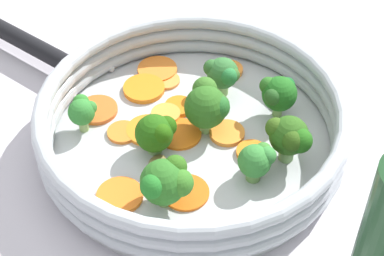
% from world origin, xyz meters
% --- Properties ---
extents(ground_plane, '(4.00, 4.00, 0.00)m').
position_xyz_m(ground_plane, '(0.00, 0.00, 0.00)').
color(ground_plane, '#BBB5BF').
extents(skillet, '(0.30, 0.30, 0.01)m').
position_xyz_m(skillet, '(0.00, 0.00, 0.01)').
color(skillet, '#B2B5B7').
rests_on(skillet, ground_plane).
extents(skillet_rim_wall, '(0.32, 0.32, 0.05)m').
position_xyz_m(skillet_rim_wall, '(0.00, 0.00, 0.04)').
color(skillet_rim_wall, '#ACB3BB').
rests_on(skillet_rim_wall, skillet).
extents(skillet_handle, '(0.06, 0.19, 0.02)m').
position_xyz_m(skillet_handle, '(-0.05, 0.24, 0.02)').
color(skillet_handle, black).
rests_on(skillet_handle, skillet).
extents(skillet_rivet_left, '(0.01, 0.01, 0.01)m').
position_xyz_m(skillet_rivet_left, '(0.00, 0.15, 0.02)').
color(skillet_rivet_left, '#B4B2B5').
rests_on(skillet_rivet_left, skillet).
extents(skillet_rivet_right, '(0.01, 0.01, 0.01)m').
position_xyz_m(skillet_rivet_right, '(-0.06, 0.13, 0.02)').
color(skillet_rivet_right, '#B0B8B5').
rests_on(skillet_rivet_right, skillet).
extents(carrot_slice_0, '(0.05, 0.05, 0.01)m').
position_xyz_m(carrot_slice_0, '(0.03, -0.02, 0.02)').
color(carrot_slice_0, orange).
rests_on(carrot_slice_0, skillet).
extents(carrot_slice_1, '(0.05, 0.05, 0.01)m').
position_xyz_m(carrot_slice_1, '(0.01, 0.09, 0.02)').
color(carrot_slice_1, orange).
rests_on(carrot_slice_1, skillet).
extents(carrot_slice_2, '(0.04, 0.04, 0.00)m').
position_xyz_m(carrot_slice_2, '(-0.05, 0.05, 0.01)').
color(carrot_slice_2, orange).
rests_on(carrot_slice_2, skillet).
extents(carrot_slice_3, '(0.06, 0.06, 0.00)m').
position_xyz_m(carrot_slice_3, '(-0.05, -0.05, 0.01)').
color(carrot_slice_3, '#DB5C12').
rests_on(carrot_slice_3, skillet).
extents(carrot_slice_4, '(0.06, 0.06, 0.00)m').
position_xyz_m(carrot_slice_4, '(-0.11, -0.02, 0.02)').
color(carrot_slice_4, orange).
rests_on(carrot_slice_4, skillet).
extents(carrot_slice_5, '(0.04, 0.04, 0.01)m').
position_xyz_m(carrot_slice_5, '(0.00, 0.04, 0.02)').
color(carrot_slice_5, '#F99837').
rests_on(carrot_slice_5, skillet).
extents(carrot_slice_6, '(0.06, 0.06, 0.00)m').
position_xyz_m(carrot_slice_6, '(-0.01, 0.01, 0.01)').
color(carrot_slice_6, orange).
rests_on(carrot_slice_6, skillet).
extents(carrot_slice_7, '(0.06, 0.06, 0.00)m').
position_xyz_m(carrot_slice_7, '(-0.03, 0.04, 0.02)').
color(carrot_slice_7, orange).
rests_on(carrot_slice_7, skillet).
extents(carrot_slice_8, '(0.03, 0.03, 0.01)m').
position_xyz_m(carrot_slice_8, '(0.10, 0.06, 0.02)').
color(carrot_slice_8, orange).
rests_on(carrot_slice_8, skillet).
extents(carrot_slice_9, '(0.05, 0.05, 0.00)m').
position_xyz_m(carrot_slice_9, '(-0.05, 0.10, 0.02)').
color(carrot_slice_9, orange).
rests_on(carrot_slice_9, skillet).
extents(carrot_slice_10, '(0.05, 0.05, 0.01)m').
position_xyz_m(carrot_slice_10, '(0.04, 0.11, 0.02)').
color(carrot_slice_10, orange).
rests_on(carrot_slice_10, skillet).
extents(carrot_slice_11, '(0.03, 0.03, 0.01)m').
position_xyz_m(carrot_slice_11, '(0.02, 0.04, 0.02)').
color(carrot_slice_11, orange).
rests_on(carrot_slice_11, skillet).
extents(carrot_slice_12, '(0.04, 0.04, 0.00)m').
position_xyz_m(carrot_slice_12, '(0.04, 0.09, 0.01)').
color(carrot_slice_12, orange).
rests_on(carrot_slice_12, skillet).
extents(carrot_slice_13, '(0.04, 0.04, 0.01)m').
position_xyz_m(carrot_slice_13, '(0.03, -0.06, 0.02)').
color(carrot_slice_13, orange).
rests_on(carrot_slice_13, skillet).
extents(broccoli_floret_0, '(0.04, 0.05, 0.05)m').
position_xyz_m(broccoli_floret_0, '(0.05, -0.09, 0.05)').
color(broccoli_floret_0, '#739B59').
rests_on(broccoli_floret_0, skillet).
extents(broccoli_floret_1, '(0.03, 0.03, 0.04)m').
position_xyz_m(broccoli_floret_1, '(-0.08, 0.09, 0.04)').
color(broccoli_floret_1, '#88A45B').
rests_on(broccoli_floret_1, skillet).
extents(broccoli_floret_2, '(0.05, 0.05, 0.05)m').
position_xyz_m(broccoli_floret_2, '(-0.08, -0.05, 0.05)').
color(broccoli_floret_2, olive).
rests_on(broccoli_floret_2, skillet).
extents(broccoli_floret_3, '(0.04, 0.04, 0.05)m').
position_xyz_m(broccoli_floret_3, '(0.09, -0.03, 0.04)').
color(broccoli_floret_3, '#85AC60').
rests_on(broccoli_floret_3, skillet).
extents(broccoli_floret_4, '(0.04, 0.04, 0.05)m').
position_xyz_m(broccoli_floret_4, '(-0.04, 0.01, 0.04)').
color(broccoli_floret_4, '#6D9655').
rests_on(broccoli_floret_4, skillet).
extents(broccoli_floret_5, '(0.04, 0.03, 0.04)m').
position_xyz_m(broccoli_floret_5, '(0.01, -0.08, 0.04)').
color(broccoli_floret_5, '#618F47').
rests_on(broccoli_floret_5, skillet).
extents(broccoli_floret_6, '(0.05, 0.05, 0.06)m').
position_xyz_m(broccoli_floret_6, '(0.02, 0.00, 0.05)').
color(broccoli_floret_6, '#7DA85C').
rests_on(broccoli_floret_6, skillet).
extents(broccoli_floret_7, '(0.04, 0.04, 0.05)m').
position_xyz_m(broccoli_floret_7, '(0.07, 0.03, 0.04)').
color(broccoli_floret_7, '#88B261').
rests_on(broccoli_floret_7, skillet).
extents(mushroom_piece_0, '(0.03, 0.03, 0.01)m').
position_xyz_m(mushroom_piece_0, '(-0.05, -0.01, 0.02)').
color(mushroom_piece_0, brown).
rests_on(mushroom_piece_0, skillet).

